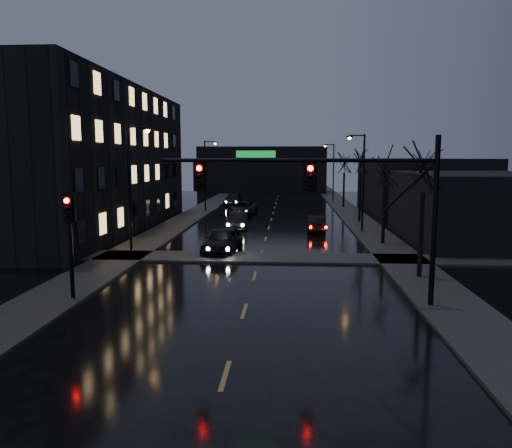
% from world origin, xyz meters
% --- Properties ---
extents(ground, '(160.00, 160.00, 0.00)m').
position_xyz_m(ground, '(0.00, 0.00, 0.00)').
color(ground, black).
rests_on(ground, ground).
extents(sidewalk_left, '(3.00, 140.00, 0.12)m').
position_xyz_m(sidewalk_left, '(-8.50, 35.00, 0.06)').
color(sidewalk_left, '#2D2D2B').
rests_on(sidewalk_left, ground).
extents(sidewalk_right, '(3.00, 140.00, 0.12)m').
position_xyz_m(sidewalk_right, '(8.50, 35.00, 0.06)').
color(sidewalk_right, '#2D2D2B').
rests_on(sidewalk_right, ground).
extents(sidewalk_cross, '(40.00, 3.00, 0.12)m').
position_xyz_m(sidewalk_cross, '(0.00, 18.50, 0.06)').
color(sidewalk_cross, '#2D2D2B').
rests_on(sidewalk_cross, ground).
extents(apartment_block, '(12.00, 30.00, 12.00)m').
position_xyz_m(apartment_block, '(-16.50, 30.00, 6.00)').
color(apartment_block, black).
rests_on(apartment_block, ground).
extents(commercial_right_near, '(10.00, 14.00, 5.00)m').
position_xyz_m(commercial_right_near, '(15.50, 26.00, 2.50)').
color(commercial_right_near, black).
rests_on(commercial_right_near, ground).
extents(commercial_right_far, '(12.00, 18.00, 6.00)m').
position_xyz_m(commercial_right_far, '(17.00, 48.00, 3.00)').
color(commercial_right_far, black).
rests_on(commercial_right_far, ground).
extents(far_block, '(22.00, 10.00, 8.00)m').
position_xyz_m(far_block, '(-3.00, 78.00, 4.00)').
color(far_block, black).
rests_on(far_block, ground).
extents(signal_mast, '(11.11, 0.41, 7.00)m').
position_xyz_m(signal_mast, '(3.85, 9.00, 4.87)').
color(signal_mast, black).
rests_on(signal_mast, ground).
extents(signal_pole_left, '(0.35, 0.41, 4.53)m').
position_xyz_m(signal_pole_left, '(-7.50, 8.99, 3.01)').
color(signal_pole_left, black).
rests_on(signal_pole_left, ground).
extents(tree_near, '(3.52, 3.52, 8.08)m').
position_xyz_m(tree_near, '(8.40, 14.00, 6.22)').
color(tree_near, black).
rests_on(tree_near, ground).
extents(tree_mid_a, '(3.30, 3.30, 7.58)m').
position_xyz_m(tree_mid_a, '(8.40, 24.00, 5.83)').
color(tree_mid_a, black).
rests_on(tree_mid_a, ground).
extents(tree_mid_b, '(3.74, 3.74, 8.59)m').
position_xyz_m(tree_mid_b, '(8.40, 36.00, 6.61)').
color(tree_mid_b, black).
rests_on(tree_mid_b, ground).
extents(tree_far, '(3.43, 3.43, 7.88)m').
position_xyz_m(tree_far, '(8.40, 50.00, 6.06)').
color(tree_far, black).
rests_on(tree_far, ground).
extents(streetlight_l_near, '(1.53, 0.28, 8.00)m').
position_xyz_m(streetlight_l_near, '(-7.58, 18.00, 4.77)').
color(streetlight_l_near, black).
rests_on(streetlight_l_near, ground).
extents(streetlight_l_far, '(1.53, 0.28, 8.00)m').
position_xyz_m(streetlight_l_far, '(-7.58, 45.00, 4.77)').
color(streetlight_l_far, black).
rests_on(streetlight_l_far, ground).
extents(streetlight_r_mid, '(1.53, 0.28, 8.00)m').
position_xyz_m(streetlight_r_mid, '(7.58, 30.00, 4.77)').
color(streetlight_r_mid, black).
rests_on(streetlight_r_mid, ground).
extents(streetlight_r_far, '(1.53, 0.28, 8.00)m').
position_xyz_m(streetlight_r_far, '(7.58, 58.00, 4.77)').
color(streetlight_r_far, black).
rests_on(streetlight_r_far, ground).
extents(oncoming_car_a, '(2.57, 5.05, 1.65)m').
position_xyz_m(oncoming_car_a, '(-2.50, 20.29, 0.82)').
color(oncoming_car_a, black).
rests_on(oncoming_car_a, ground).
extents(oncoming_car_b, '(1.67, 4.39, 1.43)m').
position_xyz_m(oncoming_car_b, '(-2.62, 31.09, 0.71)').
color(oncoming_car_b, black).
rests_on(oncoming_car_b, ground).
extents(oncoming_car_c, '(3.11, 5.54, 1.46)m').
position_xyz_m(oncoming_car_c, '(-3.21, 41.40, 0.73)').
color(oncoming_car_c, black).
rests_on(oncoming_car_c, ground).
extents(oncoming_car_d, '(2.10, 5.13, 1.49)m').
position_xyz_m(oncoming_car_d, '(-5.43, 52.21, 0.74)').
color(oncoming_car_d, black).
rests_on(oncoming_car_d, ground).
extents(lead_car, '(1.68, 4.22, 1.37)m').
position_xyz_m(lead_car, '(4.06, 29.79, 0.68)').
color(lead_car, black).
rests_on(lead_car, ground).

